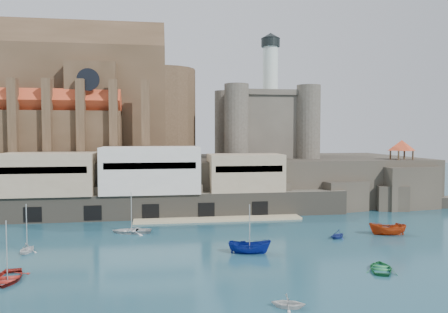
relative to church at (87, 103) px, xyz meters
name	(u,v)px	position (x,y,z in m)	size (l,w,h in m)	color
ground	(222,246)	(24.13, -41.85, -22.13)	(300.00, 300.00, 0.00)	#183F4F
promontory	(196,180)	(23.94, -2.48, -17.20)	(100.00, 36.00, 10.00)	#2A251F
quay	(150,184)	(13.94, -18.78, -16.06)	(70.00, 12.00, 13.05)	#5D574A
church	(87,103)	(0.00, 0.00, 0.00)	(47.00, 25.93, 30.51)	#453220
castle_keep	(264,121)	(40.21, -0.78, -3.81)	(21.20, 21.20, 29.30)	#464137
rock_outcrop	(401,188)	(66.13, -16.01, -18.11)	(14.50, 10.50, 8.70)	#2A251F
pavilion	(402,147)	(66.13, -15.85, -9.40)	(6.40, 6.40, 5.40)	#453220
boat_0	(8,280)	(-0.37, -52.39, -22.13)	(4.17, 1.21, 5.84)	maroon
boat_1	(288,308)	(26.86, -63.85, -22.13)	(2.61, 1.59, 3.02)	silver
boat_2	(250,253)	(27.11, -46.12, -22.13)	(2.08, 2.13, 5.52)	navy
boat_3	(381,270)	(40.54, -55.01, -22.13)	(3.67, 1.06, 5.14)	#237A43
boat_4	(27,253)	(-1.45, -41.47, -22.13)	(2.80, 1.71, 3.24)	silver
boat_5	(387,235)	(50.13, -39.23, -22.13)	(2.14, 2.19, 5.68)	#A2320C
boat_6	(132,233)	(11.31, -31.82, -22.13)	(4.35, 1.26, 6.09)	silver
boat_7	(338,238)	(41.75, -40.01, -22.13)	(2.69, 1.64, 3.12)	navy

